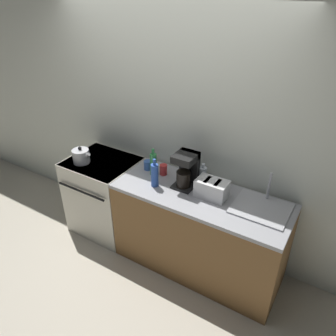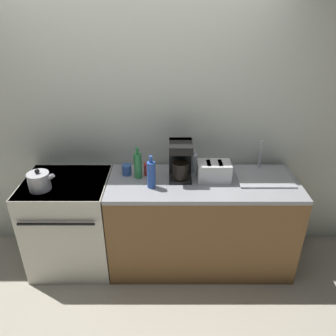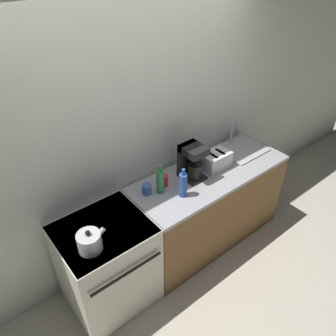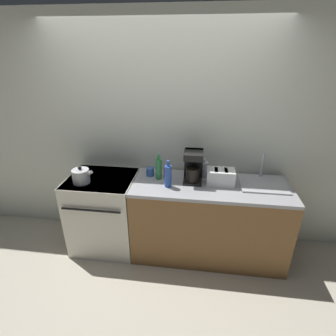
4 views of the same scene
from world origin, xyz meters
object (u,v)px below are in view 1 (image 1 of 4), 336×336
kettle (81,156)px  cup_red (163,170)px  toaster (212,188)px  stove (105,194)px  coffee_maker (186,169)px  bottle_blue (155,175)px  bottle_clear (203,175)px  bottle_green (153,164)px  cup_blue (148,165)px

kettle → cup_red: kettle is taller
toaster → cup_red: 0.59m
toaster → kettle: bearing=-173.8°
stove → coffee_maker: coffee_maker is taller
kettle → toaster: kettle is taller
toaster → bottle_blue: 0.55m
stove → bottle_blue: bearing=-6.9°
bottle_clear → stove: bearing=-170.5°
bottle_green → coffee_maker: bearing=1.0°
bottle_green → cup_blue: bottle_green is taller
coffee_maker → cup_blue: coffee_maker is taller
toaster → bottle_green: (-0.66, 0.04, 0.04)m
bottle_green → toaster: bearing=-3.4°
coffee_maker → bottle_clear: size_ratio=1.62×
bottle_blue → cup_blue: 0.33m
cup_red → bottle_clear: bearing=9.2°
kettle → bottle_clear: bottle_clear is taller
bottle_green → cup_red: bearing=32.1°
stove → cup_blue: (0.53, 0.13, 0.49)m
kettle → toaster: 1.47m
stove → bottle_green: bearing=6.3°
bottle_clear → cup_red: bottle_clear is taller
kettle → bottle_clear: size_ratio=1.07×
bottle_blue → cup_blue: size_ratio=3.00×
toaster → bottle_blue: (-0.54, -0.12, 0.04)m
toaster → cup_red: (-0.58, 0.09, -0.03)m
kettle → bottle_clear: 1.33m
kettle → cup_blue: bearing=20.3°
stove → cup_blue: 0.73m
bottle_green → cup_red: 0.12m
coffee_maker → bottle_blue: 0.31m
bottle_green → bottle_clear: bottle_green is taller
cup_red → cup_blue: (-0.19, 0.00, -0.01)m
coffee_maker → bottle_green: (-0.37, -0.01, -0.06)m
kettle → cup_blue: (0.69, 0.26, -0.03)m
bottle_clear → bottle_green: bearing=-166.4°
toaster → cup_red: bearing=170.9°
bottle_blue → bottle_green: bearing=127.2°
toaster → bottle_green: bearing=176.6°
bottle_green → bottle_blue: 0.21m
bottle_blue → cup_red: size_ratio=2.63×
stove → bottle_clear: bottle_clear is taller
bottle_green → bottle_blue: (0.12, -0.16, 0.00)m
coffee_maker → bottle_clear: bearing=43.3°
toaster → cup_blue: bearing=172.9°
cup_blue → bottle_clear: bearing=5.9°
toaster → bottle_clear: 0.23m
bottle_clear → cup_blue: size_ratio=2.20×
toaster → bottle_green: size_ratio=1.00×
toaster → bottle_blue: bearing=-167.0°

